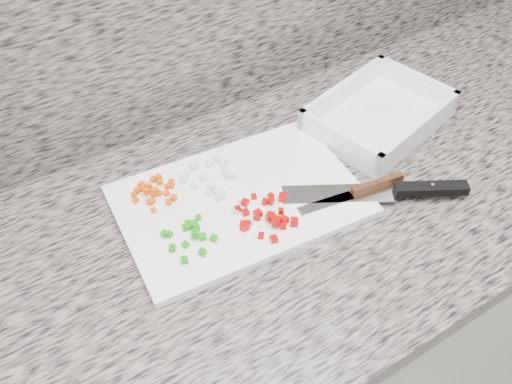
% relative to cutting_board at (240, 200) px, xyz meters
% --- Properties ---
extents(cabinet, '(3.92, 0.62, 0.86)m').
position_rel_cutting_board_xyz_m(cabinet, '(-0.04, -0.05, -0.48)').
color(cabinet, silver).
rests_on(cabinet, ground).
extents(countertop, '(3.96, 0.64, 0.04)m').
position_rel_cutting_board_xyz_m(countertop, '(-0.04, -0.05, -0.03)').
color(countertop, slate).
rests_on(countertop, cabinet).
extents(cutting_board, '(0.43, 0.31, 0.01)m').
position_rel_cutting_board_xyz_m(cutting_board, '(0.00, 0.00, 0.00)').
color(cutting_board, white).
rests_on(cutting_board, countertop).
extents(carrot_pile, '(0.08, 0.08, 0.02)m').
position_rel_cutting_board_xyz_m(carrot_pile, '(-0.12, 0.09, 0.01)').
color(carrot_pile, '#CF4704').
rests_on(carrot_pile, cutting_board).
extents(onion_pile, '(0.10, 0.11, 0.01)m').
position_rel_cutting_board_xyz_m(onion_pile, '(-0.02, 0.07, 0.01)').
color(onion_pile, silver).
rests_on(onion_pile, cutting_board).
extents(green_pepper_pile, '(0.08, 0.08, 0.02)m').
position_rel_cutting_board_xyz_m(green_pepper_pile, '(-0.11, -0.03, 0.01)').
color(green_pepper_pile, '#14850C').
rests_on(green_pepper_pile, cutting_board).
extents(red_pepper_pile, '(0.11, 0.11, 0.02)m').
position_rel_cutting_board_xyz_m(red_pepper_pile, '(0.01, -0.07, 0.01)').
color(red_pepper_pile, '#A50502').
rests_on(red_pepper_pile, cutting_board).
extents(garlic_pile, '(0.04, 0.06, 0.01)m').
position_rel_cutting_board_xyz_m(garlic_pile, '(-0.02, -0.01, 0.01)').
color(garlic_pile, beige).
rests_on(garlic_pile, cutting_board).
extents(chef_knife, '(0.29, 0.19, 0.02)m').
position_rel_cutting_board_xyz_m(chef_knife, '(0.24, -0.14, 0.01)').
color(chef_knife, silver).
rests_on(chef_knife, cutting_board).
extents(paring_knife, '(0.20, 0.05, 0.02)m').
position_rel_cutting_board_xyz_m(paring_knife, '(0.19, -0.10, 0.01)').
color(paring_knife, silver).
rests_on(paring_knife, cutting_board).
extents(tray, '(0.30, 0.25, 0.06)m').
position_rel_cutting_board_xyz_m(tray, '(0.34, 0.04, 0.01)').
color(tray, white).
rests_on(tray, countertop).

